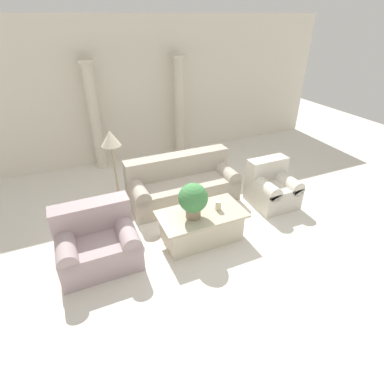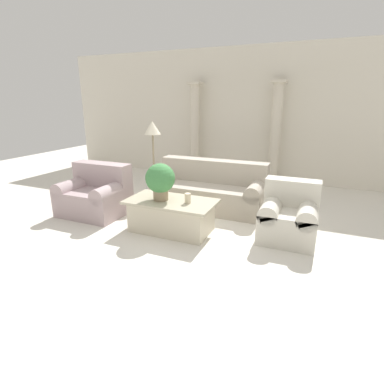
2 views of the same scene
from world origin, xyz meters
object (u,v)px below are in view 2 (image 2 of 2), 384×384
at_px(loveseat, 96,194).
at_px(coffee_table, 172,215).
at_px(potted_plant, 160,180).
at_px(sofa_long, 209,190).
at_px(armchair, 289,215).
at_px(floor_lamp, 153,134).

bearing_deg(loveseat, coffee_table, -5.56).
height_order(coffee_table, potted_plant, potted_plant).
xyz_separation_m(loveseat, coffee_table, (1.60, -0.16, -0.11)).
relative_size(sofa_long, armchair, 2.44).
distance_m(coffee_table, potted_plant, 0.59).
bearing_deg(floor_lamp, armchair, -17.25).
bearing_deg(potted_plant, coffee_table, 12.02).
height_order(potted_plant, floor_lamp, floor_lamp).
relative_size(coffee_table, potted_plant, 2.42).
bearing_deg(loveseat, armchair, 4.87).
bearing_deg(armchair, loveseat, -175.13).
relative_size(loveseat, coffee_table, 0.81).
xyz_separation_m(sofa_long, coffee_table, (-0.18, -1.23, -0.10)).
relative_size(sofa_long, coffee_table, 1.51).
bearing_deg(floor_lamp, coffee_table, -51.05).
bearing_deg(sofa_long, loveseat, -148.71).
xyz_separation_m(sofa_long, floor_lamp, (-1.22, 0.05, 0.98)).
relative_size(coffee_table, floor_lamp, 0.87).
bearing_deg(sofa_long, potted_plant, -104.90).
bearing_deg(armchair, potted_plant, -165.80).
xyz_separation_m(floor_lamp, armchair, (2.74, -0.85, -0.98)).
distance_m(loveseat, coffee_table, 1.61).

